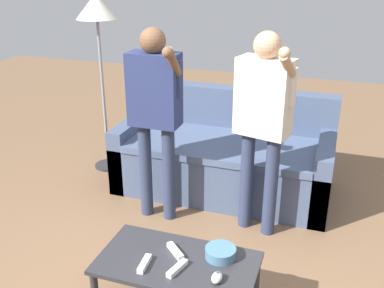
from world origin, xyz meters
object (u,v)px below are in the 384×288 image
at_px(player_right, 263,113).
at_px(game_remote_wand_near, 144,264).
at_px(game_remote_wand_far, 175,251).
at_px(game_remote_wand_spare, 177,268).
at_px(game_remote_nunchuk, 217,278).
at_px(player_left, 155,104).
at_px(snack_bowl, 221,253).
at_px(couch, 225,156).
at_px(floor_lamp, 97,18).
at_px(coffee_table, 177,269).

bearing_deg(player_right, game_remote_wand_near, -109.43).
relative_size(game_remote_wand_far, game_remote_wand_spare, 0.87).
relative_size(game_remote_nunchuk, player_left, 0.06).
relative_size(snack_bowl, game_remote_wand_spare, 1.09).
distance_m(player_left, player_right, 0.81).
height_order(couch, player_left, player_left).
height_order(snack_bowl, game_remote_wand_near, snack_bowl).
bearing_deg(player_left, game_remote_wand_far, -61.40).
bearing_deg(game_remote_nunchuk, snack_bowl, 100.11).
bearing_deg(game_remote_wand_near, couch, 90.18).
bearing_deg(player_right, game_remote_wand_spare, -101.17).
bearing_deg(game_remote_wand_far, floor_lamp, 129.60).
bearing_deg(game_remote_wand_near, game_remote_wand_far, 53.83).
xyz_separation_m(coffee_table, snack_bowl, (0.22, 0.12, 0.08)).
xyz_separation_m(snack_bowl, floor_lamp, (-1.63, 1.60, 1.06)).
xyz_separation_m(couch, snack_bowl, (0.38, -1.57, 0.13)).
height_order(snack_bowl, game_remote_wand_spare, snack_bowl).
bearing_deg(snack_bowl, couch, 103.76).
height_order(couch, game_remote_wand_spare, couch).
bearing_deg(game_remote_wand_near, snack_bowl, 29.61).
bearing_deg(game_remote_nunchuk, player_right, 90.13).
bearing_deg(game_remote_nunchuk, game_remote_wand_far, 152.04).
height_order(coffee_table, game_remote_nunchuk, game_remote_nunchuk).
bearing_deg(snack_bowl, floor_lamp, 135.42).
height_order(game_remote_nunchuk, game_remote_wand_spare, game_remote_nunchuk).
height_order(game_remote_nunchuk, floor_lamp, floor_lamp).
xyz_separation_m(player_left, game_remote_wand_far, (0.51, -0.94, -0.55)).
bearing_deg(couch, game_remote_wand_near, -89.82).
xyz_separation_m(couch, coffee_table, (0.16, -1.69, 0.04)).
xyz_separation_m(couch, game_remote_wand_near, (0.01, -1.79, 0.11)).
height_order(game_remote_nunchuk, game_remote_wand_far, game_remote_nunchuk).
height_order(couch, snack_bowl, couch).
distance_m(snack_bowl, game_remote_wand_far, 0.26).
height_order(snack_bowl, game_remote_wand_far, snack_bowl).
xyz_separation_m(snack_bowl, player_right, (0.03, 0.96, 0.54)).
distance_m(snack_bowl, game_remote_nunchuk, 0.21).
xyz_separation_m(game_remote_wand_near, game_remote_wand_far, (0.12, 0.17, -0.00)).
distance_m(player_right, game_remote_wand_spare, 1.30).
distance_m(floor_lamp, game_remote_wand_far, 2.40).
bearing_deg(couch, game_remote_wand_spare, -83.79).
bearing_deg(game_remote_wand_spare, floor_lamp, 128.60).
height_order(couch, game_remote_wand_near, couch).
relative_size(floor_lamp, player_right, 1.10).
xyz_separation_m(floor_lamp, player_right, (1.66, -0.64, -0.51)).
height_order(game_remote_nunchuk, player_left, player_left).
relative_size(couch, game_remote_wand_far, 13.34).
distance_m(couch, game_remote_wand_near, 1.79).
relative_size(player_left, game_remote_wand_far, 10.84).
relative_size(game_remote_nunchuk, game_remote_wand_spare, 0.54).
bearing_deg(player_left, coffee_table, -61.37).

